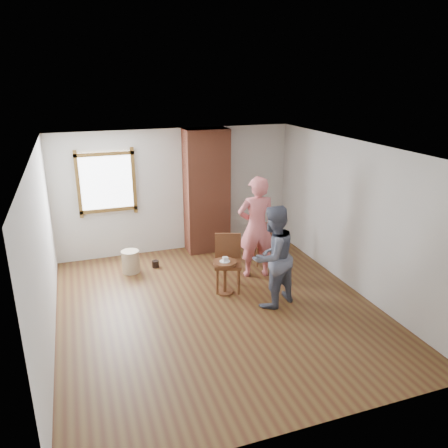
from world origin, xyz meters
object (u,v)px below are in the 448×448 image
at_px(dining_chair_left, 228,259).
at_px(dining_chair_right, 263,241).
at_px(man, 273,257).
at_px(person_pink, 256,227).
at_px(side_table, 225,272).
at_px(stoneware_crock, 131,262).

bearing_deg(dining_chair_left, dining_chair_right, 56.85).
relative_size(man, person_pink, 0.89).
height_order(dining_chair_right, side_table, dining_chair_right).
bearing_deg(person_pink, side_table, 41.98).
distance_m(stoneware_crock, person_pink, 2.51).
relative_size(stoneware_crock, person_pink, 0.23).
bearing_deg(man, person_pink, -121.70).
height_order(stoneware_crock, dining_chair_left, dining_chair_left).
height_order(dining_chair_left, dining_chair_right, dining_chair_left).
relative_size(stoneware_crock, dining_chair_left, 0.44).
bearing_deg(man, dining_chair_left, -81.17).
relative_size(side_table, person_pink, 0.31).
relative_size(dining_chair_left, dining_chair_right, 1.21).
xyz_separation_m(dining_chair_right, man, (-0.57, -1.62, 0.40)).
distance_m(dining_chair_right, side_table, 1.55).
height_order(stoneware_crock, dining_chair_right, dining_chair_right).
height_order(dining_chair_left, side_table, dining_chair_left).
xyz_separation_m(dining_chair_right, person_pink, (-0.38, -0.50, 0.50)).
xyz_separation_m(dining_chair_right, side_table, (-1.18, -1.01, -0.05)).
height_order(side_table, man, man).
height_order(stoneware_crock, side_table, side_table).
bearing_deg(stoneware_crock, man, -44.89).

